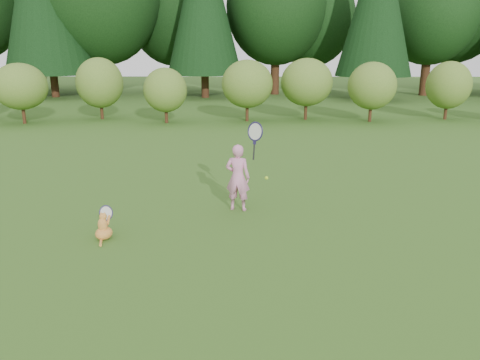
# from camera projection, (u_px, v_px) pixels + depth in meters

# --- Properties ---
(ground) EXTENTS (100.00, 100.00, 0.00)m
(ground) POSITION_uv_depth(u_px,v_px,m) (228.00, 231.00, 8.13)
(ground) COLOR #244F16
(ground) RESTS_ON ground
(shrub_row) EXTENTS (28.00, 3.00, 2.80)m
(shrub_row) POSITION_uv_depth(u_px,v_px,m) (240.00, 89.00, 20.28)
(shrub_row) COLOR #467022
(shrub_row) RESTS_ON ground
(child) EXTENTS (0.76, 0.49, 1.97)m
(child) POSITION_uv_depth(u_px,v_px,m) (238.00, 176.00, 9.03)
(child) COLOR pink
(child) RESTS_ON ground
(cat) EXTENTS (0.38, 0.69, 0.62)m
(cat) POSITION_uv_depth(u_px,v_px,m) (103.00, 225.00, 7.75)
(cat) COLOR #B66423
(cat) RESTS_ON ground
(tennis_ball) EXTENTS (0.06, 0.06, 0.06)m
(tennis_ball) POSITION_uv_depth(u_px,v_px,m) (267.00, 178.00, 8.60)
(tennis_ball) COLOR #A6D619
(tennis_ball) RESTS_ON ground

